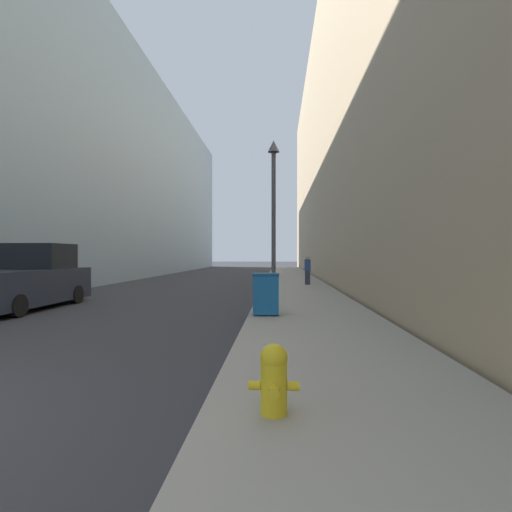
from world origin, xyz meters
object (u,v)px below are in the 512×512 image
(pickup_truck, at_px, (26,281))
(pedestrian_on_sidewalk, at_px, (308,270))
(lamppost, at_px, (274,206))
(trash_bin, at_px, (266,293))
(fire_hydrant, at_px, (274,377))

(pickup_truck, xyz_separation_m, pedestrian_on_sidewalk, (9.62, 8.96, 0.04))
(pickup_truck, height_order, pedestrian_on_sidewalk, pickup_truck)
(lamppost, xyz_separation_m, pedestrian_on_sidewalk, (1.71, 7.44, -2.51))
(trash_bin, height_order, lamppost, lamppost)
(fire_hydrant, height_order, pedestrian_on_sidewalk, pedestrian_on_sidewalk)
(fire_hydrant, relative_size, pickup_truck, 0.14)
(lamppost, height_order, pedestrian_on_sidewalk, lamppost)
(trash_bin, xyz_separation_m, pedestrian_on_sidewalk, (1.87, 10.80, 0.21))
(lamppost, bearing_deg, trash_bin, -92.64)
(fire_hydrant, relative_size, lamppost, 0.13)
(fire_hydrant, xyz_separation_m, lamppost, (-0.12, 9.90, 2.91))
(trash_bin, relative_size, pickup_truck, 0.21)
(fire_hydrant, bearing_deg, pedestrian_on_sidewalk, 84.76)
(trash_bin, bearing_deg, lamppost, 87.36)
(lamppost, relative_size, pickup_truck, 1.08)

